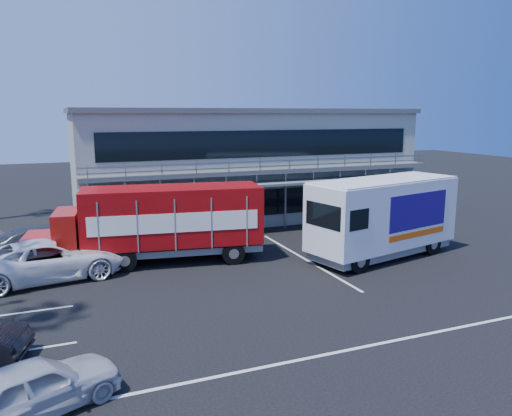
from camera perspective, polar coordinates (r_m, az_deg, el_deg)
name	(u,v)px	position (r m, az deg, el deg)	size (l,w,h in m)	color
ground	(295,283)	(21.17, 4.52, -8.56)	(120.00, 120.00, 0.00)	black
building	(239,162)	(35.07, -1.90, 5.29)	(22.40, 12.00, 7.30)	gray
red_truck	(157,222)	(23.88, -11.23, -1.56)	(10.96, 4.02, 3.61)	#9D120C
white_van	(383,216)	(25.13, 14.29, -0.89)	(8.35, 4.45, 3.88)	white
parked_car_a	(36,387)	(13.45, -23.88, -18.21)	(1.60, 3.98, 1.36)	#B8BAC0
parked_car_c	(49,260)	(23.08, -22.54, -5.50)	(2.84, 6.16, 1.71)	white
parked_car_d	(50,243)	(26.19, -22.51, -3.68)	(2.33, 5.73, 1.66)	#2D323C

